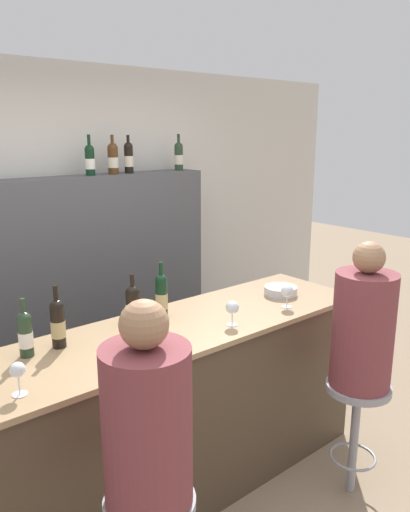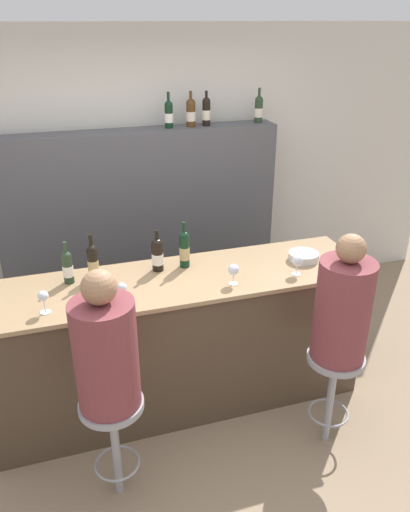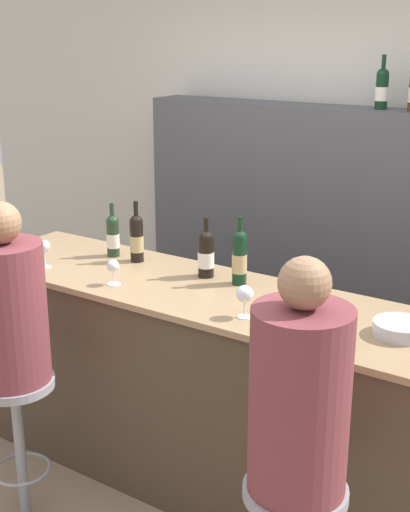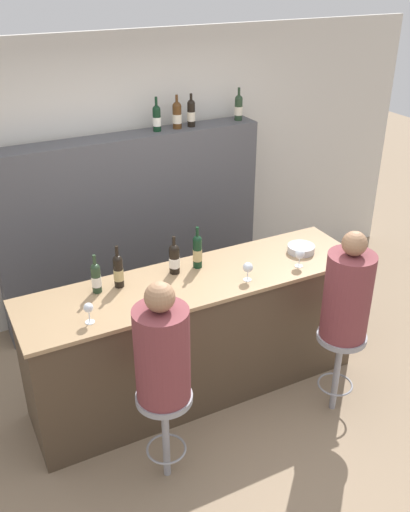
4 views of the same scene
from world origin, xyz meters
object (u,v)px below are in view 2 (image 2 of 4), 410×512
(bar_stool_left, at_px, (113,423))
(guest_seated_right, at_px, (343,307))
(wine_bottle_backbar_2, at_px, (206,111))
(bar_stool_right, at_px, (333,375))
(wine_bottle_backbar_0, at_px, (169,114))
(wine_bottle_backbar_3, at_px, (259,109))
(wine_bottle_counter_3, at_px, (184,249))
(wine_glass_2, at_px, (234,270))
(wine_bottle_counter_0, at_px, (68,267))
(metal_bowl, at_px, (304,256))
(wine_bottle_backbar_1, at_px, (191,112))
(guest_seated_left, at_px, (106,350))
(wine_bottle_counter_1, at_px, (93,262))
(wine_glass_0, at_px, (43,297))
(wine_bottle_counter_2, at_px, (157,254))
(wine_glass_1, at_px, (122,288))
(wine_glass_3, at_px, (297,261))

(bar_stool_left, xyz_separation_m, guest_seated_right, (1.41, 0.00, 0.51))
(wine_bottle_backbar_2, xyz_separation_m, bar_stool_right, (0.22, -2.03, -1.35))
(wine_bottle_backbar_0, distance_m, wine_bottle_backbar_3, 0.82)
(wine_bottle_counter_3, bearing_deg, bar_stool_left, -127.94)
(wine_glass_2, bearing_deg, wine_bottle_counter_0, 161.49)
(metal_bowl, relative_size, guest_seated_right, 0.26)
(wine_bottle_backbar_2, bearing_deg, bar_stool_right, -83.80)
(wine_bottle_backbar_1, xyz_separation_m, guest_seated_left, (-1.05, -2.03, -0.84))
(wine_bottle_counter_1, bearing_deg, wine_bottle_backbar_0, 55.09)
(wine_glass_0, height_order, guest_seated_right, guest_seated_right)
(wine_bottle_backbar_3, bearing_deg, wine_glass_2, -117.19)
(wine_bottle_counter_2, xyz_separation_m, metal_bowl, (1.04, -0.16, -0.09))
(wine_bottle_counter_0, distance_m, wine_bottle_backbar_2, 1.92)
(wine_bottle_backbar_3, bearing_deg, wine_glass_0, -142.28)
(wine_bottle_counter_2, distance_m, wine_bottle_backbar_1, 1.51)
(wine_bottle_backbar_2, bearing_deg, metal_bowl, -76.77)
(bar_stool_left, bearing_deg, wine_bottle_backbar_1, 62.60)
(wine_bottle_counter_1, distance_m, wine_bottle_counter_2, 0.44)
(wine_bottle_counter_0, xyz_separation_m, wine_bottle_backbar_2, (1.32, 1.18, 0.74))
(bar_stool_left, bearing_deg, wine_glass_1, 71.36)
(wine_glass_3, height_order, bar_stool_right, wine_glass_3)
(wine_bottle_counter_3, distance_m, wine_bottle_backbar_2, 1.48)
(wine_bottle_counter_0, relative_size, wine_bottle_counter_1, 0.90)
(wine_bottle_counter_0, relative_size, wine_glass_0, 2.01)
(wine_glass_2, relative_size, bar_stool_right, 0.20)
(wine_bottle_counter_0, xyz_separation_m, wine_glass_0, (-0.16, -0.34, -0.01))
(wine_bottle_counter_0, height_order, wine_bottle_backbar_1, wine_bottle_backbar_1)
(wine_bottle_backbar_2, bearing_deg, guest_seated_left, -120.43)
(wine_bottle_counter_2, xyz_separation_m, wine_bottle_backbar_3, (1.21, 1.18, 0.73))
(wine_bottle_counter_2, relative_size, wine_bottle_backbar_1, 1.01)
(wine_bottle_backbar_2, height_order, metal_bowl, wine_bottle_backbar_2)
(wine_bottle_backbar_2, relative_size, wine_glass_0, 2.03)
(wine_bottle_counter_0, xyz_separation_m, wine_bottle_backbar_0, (0.99, 1.18, 0.73))
(wine_glass_1, distance_m, guest_seated_left, 0.54)
(wine_bottle_counter_2, relative_size, wine_glass_0, 2.06)
(wine_bottle_backbar_3, bearing_deg, wine_glass_1, -134.73)
(wine_bottle_backbar_0, relative_size, bar_stool_left, 0.43)
(wine_glass_0, bearing_deg, wine_bottle_backbar_2, 45.81)
(wine_glass_0, height_order, bar_stool_right, wine_glass_0)
(wine_bottle_backbar_1, distance_m, bar_stool_right, 2.46)
(wine_bottle_counter_3, relative_size, bar_stool_right, 0.48)
(wine_bottle_counter_3, height_order, wine_bottle_backbar_3, wine_bottle_backbar_3)
(wine_bottle_counter_0, height_order, wine_glass_1, wine_bottle_counter_0)
(wine_bottle_counter_2, relative_size, wine_bottle_counter_3, 0.90)
(bar_stool_right, bearing_deg, wine_bottle_counter_3, 131.60)
(wine_bottle_backbar_2, relative_size, wine_glass_2, 2.06)
(wine_bottle_counter_0, relative_size, guest_seated_right, 0.35)
(wine_bottle_backbar_1, height_order, wine_glass_1, wine_bottle_backbar_1)
(wine_bottle_backbar_1, bearing_deg, wine_glass_1, -120.03)
(wine_glass_1, relative_size, guest_seated_left, 0.15)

